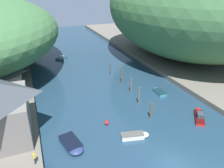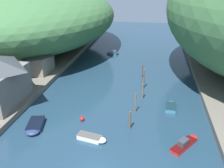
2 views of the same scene
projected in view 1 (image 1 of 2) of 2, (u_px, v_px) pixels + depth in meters
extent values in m
plane|color=#1E384C|center=(95.00, 74.00, 50.31)|extent=(130.00, 130.00, 0.00)
cube|color=#666056|center=(183.00, 60.00, 58.25)|extent=(22.00, 120.00, 0.91)
ellipsoid|color=#3D6B3D|center=(187.00, 7.00, 55.37)|extent=(37.28, 52.19, 25.31)
cube|color=gray|center=(5.00, 82.00, 39.54)|extent=(5.59, 6.02, 3.50)
pyramid|color=#3D4247|center=(2.00, 70.00, 38.51)|extent=(6.03, 6.50, 1.47)
cube|color=silver|center=(132.00, 136.00, 29.29)|extent=(3.22, 1.82, 0.63)
ellipsoid|color=silver|center=(143.00, 135.00, 29.51)|extent=(1.72, 1.45, 0.63)
cube|color=#504E4A|center=(132.00, 134.00, 29.15)|extent=(3.28, 1.86, 0.03)
cube|color=navy|center=(71.00, 143.00, 28.00)|extent=(2.62, 3.78, 0.69)
ellipsoid|color=navy|center=(76.00, 150.00, 26.70)|extent=(2.16, 2.08, 0.69)
cube|color=black|center=(70.00, 140.00, 27.85)|extent=(2.68, 3.85, 0.03)
cube|color=teal|center=(160.00, 93.00, 41.11)|extent=(1.68, 2.85, 0.57)
ellipsoid|color=teal|center=(156.00, 89.00, 42.31)|extent=(1.52, 1.47, 0.57)
cube|color=#132A33|center=(160.00, 91.00, 40.98)|extent=(1.71, 2.91, 0.03)
cube|color=teal|center=(62.00, 59.00, 59.99)|extent=(2.91, 2.31, 0.41)
ellipsoid|color=teal|center=(58.00, 59.00, 59.97)|extent=(1.69, 1.81, 0.41)
cube|color=#132A33|center=(62.00, 58.00, 59.90)|extent=(2.97, 2.36, 0.03)
cube|color=silver|center=(62.00, 57.00, 59.77)|extent=(1.20, 1.32, 0.67)
cube|color=red|center=(199.00, 118.00, 33.46)|extent=(3.33, 3.92, 0.48)
ellipsoid|color=red|center=(198.00, 111.00, 35.22)|extent=(2.09, 2.27, 0.48)
cube|color=#450A0A|center=(200.00, 116.00, 33.36)|extent=(3.39, 4.00, 0.03)
cube|color=#333842|center=(200.00, 115.00, 33.12)|extent=(1.49, 1.62, 0.66)
cylinder|color=brown|center=(151.00, 111.00, 33.32)|extent=(0.28, 0.28, 2.50)
sphere|color=brown|center=(152.00, 103.00, 32.77)|extent=(0.26, 0.26, 0.26)
cylinder|color=brown|center=(139.00, 96.00, 37.26)|extent=(0.22, 0.22, 3.08)
sphere|color=brown|center=(140.00, 87.00, 36.60)|extent=(0.19, 0.19, 0.19)
cylinder|color=brown|center=(131.00, 85.00, 41.69)|extent=(0.26, 0.26, 2.59)
sphere|color=brown|center=(131.00, 79.00, 41.13)|extent=(0.24, 0.24, 0.24)
cylinder|color=brown|center=(122.00, 75.00, 45.14)|extent=(0.26, 0.26, 3.52)
sphere|color=brown|center=(122.00, 67.00, 44.38)|extent=(0.24, 0.24, 0.24)
cylinder|color=#4C3D2D|center=(110.00, 69.00, 49.72)|extent=(0.22, 0.22, 2.61)
sphere|color=#4C3D2D|center=(110.00, 63.00, 49.16)|extent=(0.19, 0.19, 0.19)
sphere|color=red|center=(107.00, 123.00, 32.11)|extent=(0.63, 0.63, 0.63)
cone|color=red|center=(107.00, 120.00, 31.91)|extent=(0.31, 0.31, 0.31)
cylinder|color=#282D3D|center=(21.00, 114.00, 32.43)|extent=(0.13, 0.13, 0.85)
cylinder|color=#282D3D|center=(21.00, 113.00, 32.55)|extent=(0.13, 0.13, 0.85)
cube|color=#B2231E|center=(20.00, 109.00, 32.19)|extent=(0.34, 0.43, 0.62)
sphere|color=beige|center=(19.00, 107.00, 32.01)|extent=(0.22, 0.22, 0.22)
cylinder|color=#282D3D|center=(35.00, 161.00, 23.75)|extent=(0.13, 0.13, 0.85)
cylinder|color=#282D3D|center=(35.00, 160.00, 23.89)|extent=(0.13, 0.13, 0.85)
cube|color=gold|center=(34.00, 155.00, 23.51)|extent=(0.26, 0.40, 0.62)
sphere|color=#9E7051|center=(33.00, 152.00, 23.34)|extent=(0.22, 0.22, 0.22)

